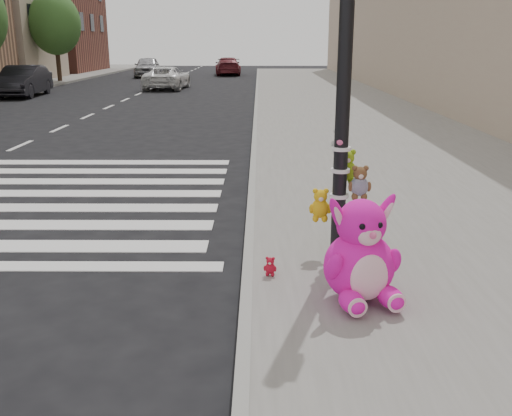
# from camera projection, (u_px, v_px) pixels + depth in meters

# --- Properties ---
(ground) EXTENTS (120.00, 120.00, 0.00)m
(ground) POSITION_uv_depth(u_px,v_px,m) (72.00, 344.00, 5.10)
(ground) COLOR black
(ground) RESTS_ON ground
(sidewalk_near) EXTENTS (7.00, 80.00, 0.14)m
(sidewalk_near) POSITION_uv_depth(u_px,v_px,m) (388.00, 144.00, 14.65)
(sidewalk_near) COLOR slate
(sidewalk_near) RESTS_ON ground
(curb_edge) EXTENTS (0.12, 80.00, 0.15)m
(curb_edge) POSITION_uv_depth(u_px,v_px,m) (254.00, 143.00, 14.67)
(curb_edge) COLOR gray
(curb_edge) RESTS_ON ground
(bld_far_e) EXTENTS (6.00, 10.00, 9.00)m
(bld_far_e) POSITION_uv_depth(u_px,v_px,m) (56.00, 18.00, 48.06)
(bld_far_e) COLOR brown
(bld_far_e) RESTS_ON ground
(signal_pole) EXTENTS (0.69, 0.50, 4.00)m
(signal_pole) POSITION_uv_depth(u_px,v_px,m) (343.00, 119.00, 6.33)
(signal_pole) COLOR black
(signal_pole) RESTS_ON sidewalk_near
(tree_far_c) EXTENTS (3.20, 3.20, 5.44)m
(tree_far_c) POSITION_uv_depth(u_px,v_px,m) (55.00, 24.00, 35.80)
(tree_far_c) COLOR #382619
(tree_far_c) RESTS_ON sidewalk_far
(pink_bunny) EXTENTS (0.84, 0.93, 1.09)m
(pink_bunny) POSITION_uv_depth(u_px,v_px,m) (361.00, 258.00, 5.51)
(pink_bunny) COLOR #F814B5
(pink_bunny) RESTS_ON sidewalk_near
(red_teddy) EXTENTS (0.16, 0.13, 0.22)m
(red_teddy) POSITION_uv_depth(u_px,v_px,m) (270.00, 266.00, 6.19)
(red_teddy) COLOR red
(red_teddy) RESTS_ON sidewalk_near
(car_dark_far) EXTENTS (1.81, 4.57, 1.48)m
(car_dark_far) POSITION_uv_depth(u_px,v_px,m) (23.00, 81.00, 27.65)
(car_dark_far) COLOR black
(car_dark_far) RESTS_ON ground
(car_white_near) EXTENTS (2.27, 4.57, 1.24)m
(car_white_near) POSITION_uv_depth(u_px,v_px,m) (167.00, 78.00, 31.97)
(car_white_near) COLOR white
(car_white_near) RESTS_ON ground
(car_maroon_near) EXTENTS (2.32, 4.88, 1.37)m
(car_maroon_near) POSITION_uv_depth(u_px,v_px,m) (228.00, 66.00, 45.15)
(car_maroon_near) COLOR maroon
(car_maroon_near) RESTS_ON ground
(car_silver_deep) EXTENTS (2.20, 4.55, 1.50)m
(car_silver_deep) POSITION_uv_depth(u_px,v_px,m) (147.00, 67.00, 42.68)
(car_silver_deep) COLOR #A4A4A8
(car_silver_deep) RESTS_ON ground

